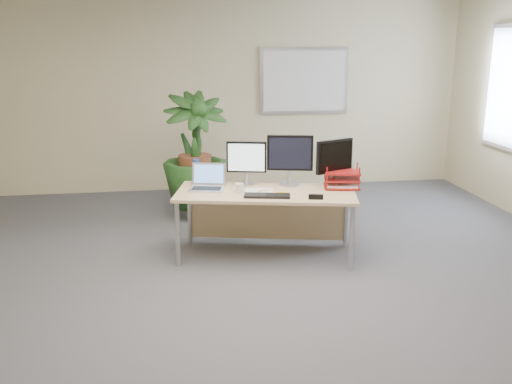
{
  "coord_description": "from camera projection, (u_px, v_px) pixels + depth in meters",
  "views": [
    {
      "loc": [
        -0.73,
        -4.18,
        2.16
      ],
      "look_at": [
        -0.05,
        0.35,
        0.91
      ],
      "focal_mm": 40.0,
      "sensor_mm": 36.0,
      "label": 1
    }
  ],
  "objects": [
    {
      "name": "water_bottle",
      "position": [
        196.0,
        172.0,
        5.94
      ],
      "size": [
        0.07,
        0.07,
        0.26
      ],
      "color": "silver",
      "rests_on": "desk"
    },
    {
      "name": "monitor_left",
      "position": [
        246.0,
        161.0,
        5.83
      ],
      "size": [
        0.41,
        0.19,
        0.45
      ],
      "color": "#A8A8AD",
      "rests_on": "desk"
    },
    {
      "name": "orange_pen",
      "position": [
        264.0,
        191.0,
        5.63
      ],
      "size": [
        0.13,
        0.05,
        0.01
      ],
      "primitive_type": "cylinder",
      "rotation": [
        0.0,
        1.57,
        0.28
      ],
      "color": "orange",
      "rests_on": "spiral_notebook"
    },
    {
      "name": "laptop",
      "position": [
        208.0,
        183.0,
        5.76
      ],
      "size": [
        0.4,
        0.36,
        0.24
      ],
      "color": "silver",
      "rests_on": "desk"
    },
    {
      "name": "back_wall",
      "position": [
        221.0,
        96.0,
        8.12
      ],
      "size": [
        7.0,
        0.04,
        2.7
      ],
      "primitive_type": "cube",
      "color": "beige",
      "rests_on": "floor"
    },
    {
      "name": "monitor_dark",
      "position": [
        334.0,
        160.0,
        5.77
      ],
      "size": [
        0.42,
        0.21,
        0.49
      ],
      "color": "#A8A8AD",
      "rests_on": "desk"
    },
    {
      "name": "yellow_highlighter",
      "position": [
        282.0,
        192.0,
        5.59
      ],
      "size": [
        0.12,
        0.04,
        0.02
      ],
      "primitive_type": "cylinder",
      "rotation": [
        0.0,
        1.57,
        -0.24
      ],
      "color": "yellow",
      "rests_on": "desk"
    },
    {
      "name": "spiral_notebook",
      "position": [
        259.0,
        191.0,
        5.65
      ],
      "size": [
        0.3,
        0.24,
        0.01
      ],
      "primitive_type": "cube",
      "rotation": [
        0.0,
        0.0,
        -0.16
      ],
      "color": "silver",
      "rests_on": "desk"
    },
    {
      "name": "monitor_right",
      "position": [
        290.0,
        157.0,
        5.82
      ],
      "size": [
        0.47,
        0.21,
        0.52
      ],
      "color": "#A8A8AD",
      "rests_on": "desk"
    },
    {
      "name": "whiteboard",
      "position": [
        304.0,
        81.0,
        8.21
      ],
      "size": [
        1.3,
        0.04,
        0.95
      ],
      "color": "silver",
      "rests_on": "back_wall"
    },
    {
      "name": "floor_plant",
      "position": [
        195.0,
        158.0,
        6.88
      ],
      "size": [
        1.02,
        1.02,
        1.5
      ],
      "primitive_type": "imported",
      "rotation": [
        0.0,
        0.0,
        0.25
      ],
      "color": "#173915",
      "rests_on": "floor"
    },
    {
      "name": "stapler",
      "position": [
        316.0,
        197.0,
        5.38
      ],
      "size": [
        0.14,
        0.07,
        0.05
      ],
      "primitive_type": "cube",
      "rotation": [
        0.0,
        0.0,
        -0.22
      ],
      "color": "black",
      "rests_on": "desk"
    },
    {
      "name": "floor",
      "position": [
        268.0,
        310.0,
        4.66
      ],
      "size": [
        8.0,
        8.0,
        0.0
      ],
      "primitive_type": "plane",
      "color": "#4C4C51",
      "rests_on": "ground"
    },
    {
      "name": "keyboard",
      "position": [
        267.0,
        196.0,
        5.46
      ],
      "size": [
        0.46,
        0.24,
        0.02
      ],
      "primitive_type": "cube",
      "rotation": [
        0.0,
        0.0,
        -0.22
      ],
      "color": "black",
      "rests_on": "desk"
    },
    {
      "name": "coffee_mug",
      "position": [
        239.0,
        188.0,
        5.6
      ],
      "size": [
        0.12,
        0.08,
        0.09
      ],
      "color": "silver",
      "rests_on": "desk"
    },
    {
      "name": "letter_tray",
      "position": [
        342.0,
        181.0,
        5.78
      ],
      "size": [
        0.4,
        0.34,
        0.17
      ],
      "color": "maroon",
      "rests_on": "desk"
    },
    {
      "name": "desk",
      "position": [
        266.0,
        202.0,
        5.79
      ],
      "size": [
        1.89,
        1.11,
        0.68
      ],
      "color": "tan",
      "rests_on": "floor"
    }
  ]
}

